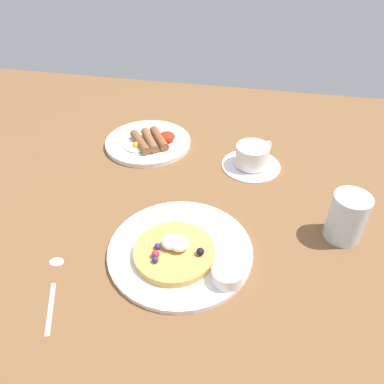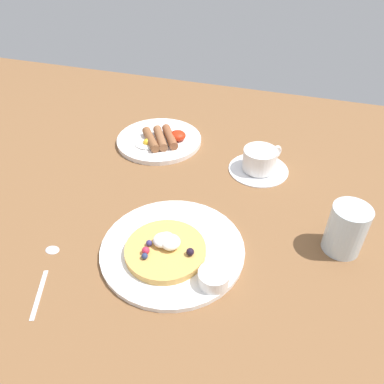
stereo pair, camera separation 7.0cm
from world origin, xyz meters
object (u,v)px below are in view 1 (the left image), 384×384
at_px(coffee_cup, 253,155).
at_px(teaspoon, 54,278).
at_px(coffee_saucer, 251,165).
at_px(water_glass, 347,217).
at_px(pancake_plate, 180,250).
at_px(breakfast_plate, 148,142).
at_px(syrup_ramekin, 227,275).

distance_m(coffee_cup, teaspoon, 0.54).
bearing_deg(coffee_saucer, coffee_cup, 49.98).
relative_size(coffee_cup, water_glass, 0.96).
distance_m(pancake_plate, breakfast_plate, 0.41).
bearing_deg(coffee_cup, coffee_saucer, -130.02).
distance_m(coffee_saucer, teaspoon, 0.54).
bearing_deg(teaspoon, coffee_cup, 53.03).
bearing_deg(pancake_plate, syrup_ramekin, -30.44).
distance_m(syrup_ramekin, coffee_saucer, 0.38).
xyz_separation_m(coffee_saucer, coffee_cup, (0.00, 0.00, 0.03)).
distance_m(pancake_plate, water_glass, 0.33).
xyz_separation_m(breakfast_plate, coffee_cup, (0.29, -0.05, 0.03)).
bearing_deg(coffee_cup, water_glass, -47.42).
relative_size(pancake_plate, coffee_saucer, 1.88).
bearing_deg(coffee_cup, breakfast_plate, 170.33).
relative_size(coffee_cup, teaspoon, 0.62).
bearing_deg(pancake_plate, coffee_saucer, 70.55).
bearing_deg(water_glass, coffee_cup, 132.58).
distance_m(syrup_ramekin, teaspoon, 0.31).
bearing_deg(water_glass, teaspoon, -157.53).
distance_m(syrup_ramekin, breakfast_plate, 0.51).
distance_m(breakfast_plate, coffee_saucer, 0.29).
relative_size(coffee_saucer, coffee_cup, 1.52).
bearing_deg(coffee_saucer, teaspoon, -126.96).
xyz_separation_m(pancake_plate, breakfast_plate, (-0.17, 0.37, 0.00)).
distance_m(teaspoon, water_glass, 0.57).
bearing_deg(pancake_plate, breakfast_plate, 115.20).
height_order(coffee_cup, teaspoon, coffee_cup).
bearing_deg(pancake_plate, teaspoon, -152.60).
bearing_deg(syrup_ramekin, water_glass, 37.56).
height_order(syrup_ramekin, coffee_saucer, syrup_ramekin).
height_order(breakfast_plate, water_glass, water_glass).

